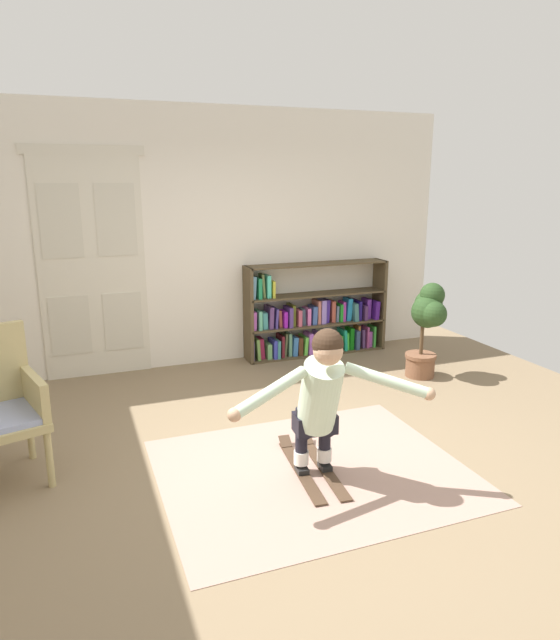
% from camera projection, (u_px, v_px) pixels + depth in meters
% --- Properties ---
extents(ground_plane, '(7.20, 7.20, 0.00)m').
position_uv_depth(ground_plane, '(283.00, 459.00, 4.35)').
color(ground_plane, '#7E694F').
extents(back_wall, '(6.00, 0.10, 2.90)m').
position_uv_depth(back_wall, '(201.00, 239.00, 6.35)').
color(back_wall, silver).
rests_on(back_wall, ground).
extents(double_door, '(1.22, 0.05, 2.45)m').
position_uv_depth(double_door, '(92.00, 264.00, 5.94)').
color(double_door, beige).
rests_on(double_door, ground).
extents(rug, '(2.23, 1.84, 0.01)m').
position_uv_depth(rug, '(313.00, 471.00, 4.17)').
color(rug, tan).
rests_on(rug, ground).
extents(bookshelf, '(1.79, 0.30, 1.13)m').
position_uv_depth(bookshelf, '(313.00, 319.00, 6.86)').
color(bookshelf, '#4D402A').
rests_on(bookshelf, ground).
extents(potted_plant, '(0.42, 0.47, 1.03)m').
position_uv_depth(potted_plant, '(428.00, 319.00, 6.03)').
color(potted_plant, brown).
rests_on(potted_plant, ground).
extents(skis_pair, '(0.36, 0.98, 0.07)m').
position_uv_depth(skis_pair, '(311.00, 466.00, 4.19)').
color(skis_pair, '#483324').
rests_on(skis_pair, rug).
extents(person_skier, '(1.41, 0.67, 1.09)m').
position_uv_depth(person_skier, '(321.00, 394.00, 3.86)').
color(person_skier, white).
rests_on(person_skier, skis_pair).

